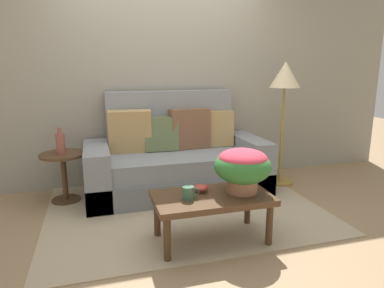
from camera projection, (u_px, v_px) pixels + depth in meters
name	position (u px, v px, depth m)	size (l,w,h in m)	color
ground_plane	(187.00, 212.00, 3.40)	(14.00, 14.00, 0.00)	#997A56
wall_back	(162.00, 66.00, 4.13)	(6.40, 0.12, 2.86)	gray
area_rug	(185.00, 209.00, 3.47)	(2.69, 1.98, 0.01)	tan
couch	(176.00, 161.00, 3.94)	(2.02, 0.89, 1.14)	slate
coffee_table	(212.00, 201.00, 2.77)	(0.95, 0.52, 0.40)	#442D1B
side_table	(64.00, 168.00, 3.60)	(0.47, 0.47, 0.53)	#4C331E
floor_lamp	(285.00, 85.00, 3.99)	(0.35, 0.35, 1.48)	olive
potted_plant	(243.00, 166.00, 2.78)	(0.47, 0.47, 0.36)	#A36B4C
coffee_mug	(189.00, 193.00, 2.67)	(0.14, 0.09, 0.10)	#3D664C
snack_bowl	(201.00, 188.00, 2.82)	(0.12, 0.12, 0.06)	#B2382D
table_vase	(60.00, 143.00, 3.53)	(0.09, 0.09, 0.28)	#934C42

